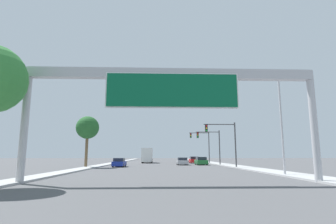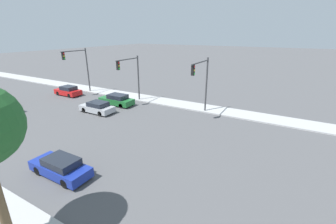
{
  "view_description": "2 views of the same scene",
  "coord_description": "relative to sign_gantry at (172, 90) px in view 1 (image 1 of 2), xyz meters",
  "views": [
    {
      "loc": [
        -0.95,
        0.16,
        1.86
      ],
      "look_at": [
        0.0,
        25.88,
        6.07
      ],
      "focal_mm": 28.0,
      "sensor_mm": 36.0,
      "label": 1
    },
    {
      "loc": [
        -14.8,
        29.1,
        9.27
      ],
      "look_at": [
        0.32,
        37.63,
        3.08
      ],
      "focal_mm": 24.0,
      "sensor_mm": 36.0,
      "label": 2
    }
  ],
  "objects": [
    {
      "name": "sidewalk_right",
      "position": [
        11.25,
        42.1,
        -6.26
      ],
      "size": [
        3.0,
        120.0,
        0.15
      ],
      "color": "#ABABAB",
      "rests_on": "ground"
    },
    {
      "name": "median_strip_left",
      "position": [
        -10.75,
        42.1,
        -6.26
      ],
      "size": [
        2.0,
        120.0,
        0.15
      ],
      "color": "#ABABAB",
      "rests_on": "ground"
    },
    {
      "name": "sign_gantry",
      "position": [
        0.0,
        0.0,
        0.0
      ],
      "size": [
        20.39,
        0.73,
        7.86
      ],
      "color": "#B2B2B7",
      "rests_on": "ground"
    },
    {
      "name": "car_mid_right",
      "position": [
        3.5,
        31.41,
        -5.69
      ],
      "size": [
        1.89,
        4.32,
        1.35
      ],
      "color": "#A5A8AD",
      "rests_on": "ground"
    },
    {
      "name": "car_far_center",
      "position": [
        7.0,
        41.25,
        -5.64
      ],
      "size": [
        1.88,
        4.25,
        1.47
      ],
      "color": "red",
      "rests_on": "ground"
    },
    {
      "name": "car_mid_left",
      "position": [
        -7.0,
        23.96,
        -5.69
      ],
      "size": [
        1.72,
        4.53,
        1.36
      ],
      "color": "navy",
      "rests_on": "ground"
    },
    {
      "name": "car_far_right",
      "position": [
        7.0,
        31.41,
        -5.64
      ],
      "size": [
        1.89,
        4.78,
        1.46
      ],
      "color": "#1E662D",
      "rests_on": "ground"
    },
    {
      "name": "truck_box_primary",
      "position": [
        -3.5,
        44.09,
        -4.63
      ],
      "size": [
        2.35,
        8.27,
        3.37
      ],
      "color": "white",
      "rests_on": "ground"
    },
    {
      "name": "traffic_light_near_intersection",
      "position": [
        8.81,
        20.1,
        -1.91
      ],
      "size": [
        4.67,
        0.32,
        6.55
      ],
      "color": "#3D3D3F",
      "rests_on": "ground"
    },
    {
      "name": "traffic_light_mid_block",
      "position": [
        8.87,
        30.1,
        -2.09
      ],
      "size": [
        4.43,
        0.32,
        6.3
      ],
      "color": "#3D3D3F",
      "rests_on": "ground"
    },
    {
      "name": "traffic_light_far_intersection",
      "position": [
        8.93,
        40.1,
        -1.69
      ],
      "size": [
        4.47,
        0.32,
        6.95
      ],
      "color": "#3D3D3F",
      "rests_on": "ground"
    },
    {
      "name": "palm_tree_background",
      "position": [
        -11.51,
        21.54,
        -0.54
      ],
      "size": [
        3.37,
        3.37,
        7.55
      ],
      "color": "brown",
      "rests_on": "ground"
    },
    {
      "name": "street_lamp_right",
      "position": [
        10.11,
        5.73,
        -0.91
      ],
      "size": [
        2.28,
        0.28,
        9.37
      ],
      "color": "#B2B2B7",
      "rests_on": "ground"
    }
  ]
}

